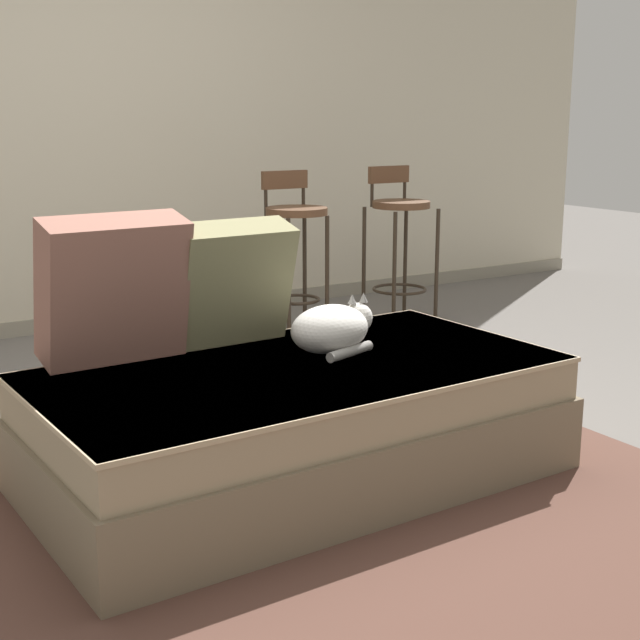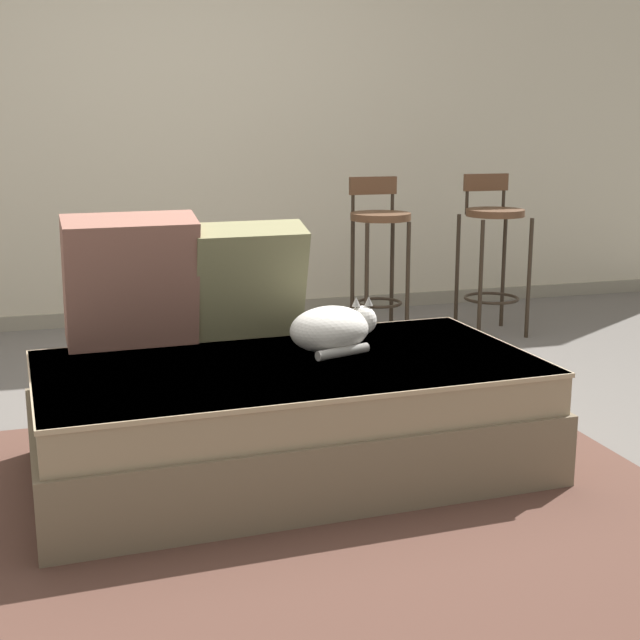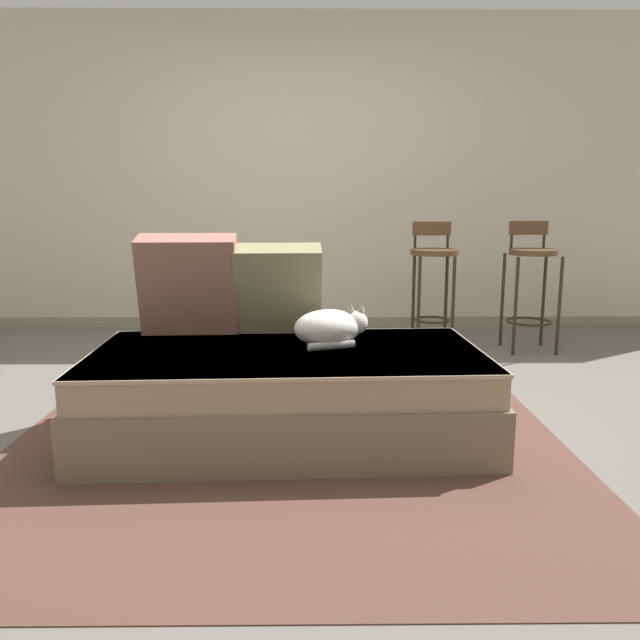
% 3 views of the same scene
% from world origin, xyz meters
% --- Properties ---
extents(ground_plane, '(16.00, 16.00, 0.00)m').
position_xyz_m(ground_plane, '(0.00, 0.00, 0.00)').
color(ground_plane, '#66605B').
rests_on(ground_plane, ground).
extents(wall_back_panel, '(8.00, 0.10, 2.60)m').
position_xyz_m(wall_back_panel, '(0.00, 2.25, 1.30)').
color(wall_back_panel, beige).
rests_on(wall_back_panel, ground).
extents(wall_baseboard_trim, '(8.00, 0.02, 0.09)m').
position_xyz_m(wall_baseboard_trim, '(0.00, 2.20, 0.04)').
color(wall_baseboard_trim, gray).
rests_on(wall_baseboard_trim, ground).
extents(area_rug, '(2.49, 2.06, 0.01)m').
position_xyz_m(area_rug, '(0.00, -0.70, 0.00)').
color(area_rug, brown).
rests_on(area_rug, ground).
extents(couch, '(1.83, 1.04, 0.41)m').
position_xyz_m(couch, '(0.00, -0.40, 0.21)').
color(couch, '#766750').
rests_on(couch, ground).
extents(throw_pillow_corner, '(0.49, 0.29, 0.51)m').
position_xyz_m(throw_pillow_corner, '(-0.51, -0.04, 0.67)').
color(throw_pillow_corner, '#936051').
rests_on(throw_pillow_corner, couch).
extents(throw_pillow_middle, '(0.45, 0.28, 0.46)m').
position_xyz_m(throw_pillow_middle, '(-0.06, -0.02, 0.64)').
color(throw_pillow_middle, '#847F56').
rests_on(throw_pillow_middle, couch).
extents(cat, '(0.38, 0.33, 0.20)m').
position_xyz_m(cat, '(0.20, -0.31, 0.50)').
color(cat, white).
rests_on(cat, couch).
extents(bar_stool_near_window, '(0.34, 0.34, 0.93)m').
position_xyz_m(bar_stool_near_window, '(0.99, 1.32, 0.60)').
color(bar_stool_near_window, '#2D2319').
rests_on(bar_stool_near_window, ground).
extents(bar_stool_by_doorway, '(0.34, 0.34, 0.94)m').
position_xyz_m(bar_stool_by_doorway, '(1.70, 1.32, 0.57)').
color(bar_stool_by_doorway, '#2D2319').
rests_on(bar_stool_by_doorway, ground).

